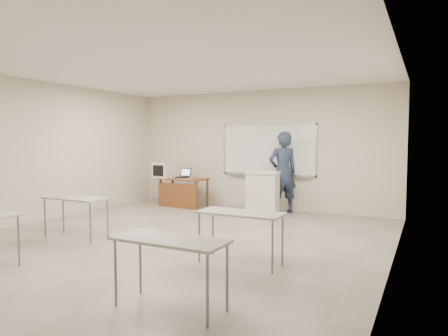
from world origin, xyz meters
The scene contains 10 objects.
floor centered at (0.00, 0.00, -0.01)m, with size 7.00×8.00×0.01m, color gray.
whiteboard centered at (0.30, 3.97, 1.48)m, with size 2.48×0.10×1.31m.
student_desks centered at (0.00, -1.35, 0.67)m, with size 4.40×2.20×0.73m.
instructor_desk centered at (-1.80, 3.19, 0.52)m, with size 1.26×0.63×0.75m.
podium centered at (0.55, 2.98, 0.51)m, with size 0.72×0.53×1.01m.
crt_monitor centered at (-2.35, 3.18, 0.95)m, with size 0.44×0.49×0.42m.
laptop centered at (-1.90, 3.46, 0.81)m, with size 0.33×0.30×0.24m.
mouse centered at (-1.60, 3.35, 0.77)m, with size 0.11×0.07×0.04m, color #AAAEB2.
keyboard centered at (0.70, 3.06, 1.03)m, with size 0.42×0.14×0.02m, color beige.
presenter centered at (0.82, 3.60, 0.97)m, with size 0.71×0.47×1.94m, color black.
Camera 1 is at (3.91, -5.50, 1.71)m, focal length 32.00 mm.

